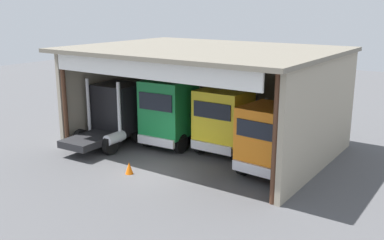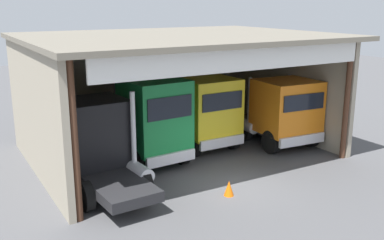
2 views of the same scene
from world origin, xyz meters
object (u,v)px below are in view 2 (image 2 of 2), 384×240
Objects in this scene: truck_black_right_bay at (97,144)px; oil_drum at (178,120)px; truck_yellow_center_left_bay at (204,112)px; truck_orange_center_bay at (282,111)px; tool_cart at (192,121)px; truck_green_left_bay at (151,120)px; traffic_cone at (229,188)px.

oil_drum is at bearing 38.55° from truck_black_right_bay.
truck_yellow_center_left_bay reaches higher than truck_orange_center_bay.
truck_black_right_bay is 8.62m from tool_cart.
truck_yellow_center_left_bay is 1.08× the size of truck_orange_center_bay.
truck_orange_center_bay is (6.42, -0.84, -0.20)m from truck_green_left_bay.
tool_cart is (-2.33, 4.48, -1.22)m from truck_orange_center_bay.
truck_black_right_bay is at bearing 21.56° from truck_green_left_bay.
truck_green_left_bay reaches higher than truck_yellow_center_left_bay.
truck_black_right_bay reaches higher than truck_orange_center_bay.
traffic_cone is at bearing 67.21° from truck_yellow_center_left_bay.
truck_green_left_bay is 0.97× the size of truck_yellow_center_left_bay.
truck_orange_center_bay is (9.25, 0.51, 0.01)m from truck_black_right_bay.
tool_cart is (4.09, 3.64, -1.42)m from truck_green_left_bay.
oil_drum is (3.65, 4.41, -1.48)m from truck_green_left_bay.
tool_cart is 1.79× the size of traffic_cone.
traffic_cone is (3.75, -3.04, -1.42)m from truck_black_right_bay.
oil_drum is at bearing -100.41° from truck_yellow_center_left_bay.
truck_yellow_center_left_bay is 3.36m from tool_cart.
truck_orange_center_bay is 6.70m from traffic_cone.
oil_drum is at bearing 119.57° from tool_cart.
oil_drum is (6.48, 5.77, -1.27)m from truck_black_right_bay.
truck_yellow_center_left_bay is 5.92× the size of oil_drum.
traffic_cone is at bearing -111.47° from tool_cart.
truck_green_left_bay reaches higher than truck_orange_center_bay.
tool_cart is at bearing 68.53° from traffic_cone.
truck_green_left_bay is 3.10m from truck_yellow_center_left_bay.
oil_drum is at bearing -133.61° from truck_green_left_bay.
truck_green_left_bay is 8.91× the size of traffic_cone.
truck_green_left_bay is 1.04× the size of truck_orange_center_bay.
truck_black_right_bay is at bearing -144.16° from tool_cart.
truck_yellow_center_left_bay is at bearing -170.71° from truck_green_left_bay.
traffic_cone is (-2.08, -5.11, -1.47)m from truck_yellow_center_left_bay.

